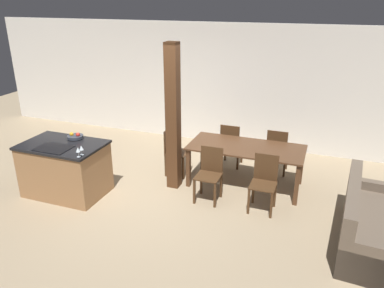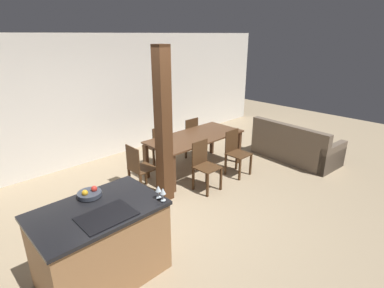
{
  "view_description": "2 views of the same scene",
  "coord_description": "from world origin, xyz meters",
  "px_view_note": "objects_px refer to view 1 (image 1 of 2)",
  "views": [
    {
      "loc": [
        2.58,
        -5.14,
        3.2
      ],
      "look_at": [
        0.6,
        0.2,
        0.95
      ],
      "focal_mm": 35.0,
      "sensor_mm": 36.0,
      "label": 1
    },
    {
      "loc": [
        -2.65,
        -3.18,
        2.68
      ],
      "look_at": [
        0.6,
        0.2,
        0.95
      ],
      "focal_mm": 28.0,
      "sensor_mm": 36.0,
      "label": 2
    }
  ],
  "objects_px": {
    "dining_chair_near_left": "(209,173)",
    "dining_chair_far_left": "(231,144)",
    "dining_chair_far_right": "(277,150)",
    "timber_post": "(173,119)",
    "wine_glass_near": "(78,150)",
    "dining_table": "(246,151)",
    "fruit_bowl": "(75,136)",
    "wine_glass_middle": "(81,148)",
    "couch": "(372,227)",
    "kitchen_island": "(65,169)",
    "dining_chair_near_right": "(264,182)",
    "dining_chair_head_end": "(174,150)"
  },
  "relations": [
    {
      "from": "wine_glass_middle",
      "to": "couch",
      "type": "relative_size",
      "value": 0.08
    },
    {
      "from": "timber_post",
      "to": "wine_glass_near",
      "type": "bearing_deg",
      "value": -129.26
    },
    {
      "from": "dining_chair_far_right",
      "to": "timber_post",
      "type": "distance_m",
      "value": 2.16
    },
    {
      "from": "fruit_bowl",
      "to": "wine_glass_middle",
      "type": "height_order",
      "value": "wine_glass_middle"
    },
    {
      "from": "wine_glass_near",
      "to": "couch",
      "type": "bearing_deg",
      "value": 8.0
    },
    {
      "from": "dining_table",
      "to": "dining_chair_far_left",
      "type": "xyz_separation_m",
      "value": [
        -0.45,
        0.69,
        -0.18
      ]
    },
    {
      "from": "wine_glass_near",
      "to": "wine_glass_middle",
      "type": "relative_size",
      "value": 1.0
    },
    {
      "from": "dining_chair_near_left",
      "to": "dining_chair_far_right",
      "type": "relative_size",
      "value": 1.0
    },
    {
      "from": "dining_chair_near_left",
      "to": "dining_chair_far_left",
      "type": "height_order",
      "value": "same"
    },
    {
      "from": "couch",
      "to": "wine_glass_middle",
      "type": "bearing_deg",
      "value": 101.16
    },
    {
      "from": "dining_table",
      "to": "kitchen_island",
      "type": "bearing_deg",
      "value": -154.3
    },
    {
      "from": "dining_table",
      "to": "dining_chair_far_left",
      "type": "height_order",
      "value": "dining_chair_far_left"
    },
    {
      "from": "dining_chair_far_right",
      "to": "fruit_bowl",
      "type": "bearing_deg",
      "value": 28.79
    },
    {
      "from": "dining_chair_near_left",
      "to": "dining_chair_head_end",
      "type": "xyz_separation_m",
      "value": [
        -0.93,
        0.69,
        0.0
      ]
    },
    {
      "from": "dining_chair_near_right",
      "to": "kitchen_island",
      "type": "bearing_deg",
      "value": -168.47
    },
    {
      "from": "dining_chair_head_end",
      "to": "dining_chair_near_right",
      "type": "bearing_deg",
      "value": -110.69
    },
    {
      "from": "fruit_bowl",
      "to": "dining_table",
      "type": "xyz_separation_m",
      "value": [
        2.77,
        1.08,
        -0.3
      ]
    },
    {
      "from": "wine_glass_near",
      "to": "dining_table",
      "type": "xyz_separation_m",
      "value": [
        2.22,
        1.74,
        -0.38
      ]
    },
    {
      "from": "wine_glass_middle",
      "to": "dining_chair_far_right",
      "type": "xyz_separation_m",
      "value": [
        2.67,
        2.34,
        -0.56
      ]
    },
    {
      "from": "fruit_bowl",
      "to": "couch",
      "type": "xyz_separation_m",
      "value": [
        4.79,
        -0.06,
        -0.68
      ]
    },
    {
      "from": "wine_glass_middle",
      "to": "dining_chair_far_left",
      "type": "xyz_separation_m",
      "value": [
        1.76,
        2.34,
        -0.56
      ]
    },
    {
      "from": "couch",
      "to": "dining_chair_near_left",
      "type": "bearing_deg",
      "value": 83.97
    },
    {
      "from": "dining_chair_far_right",
      "to": "timber_post",
      "type": "height_order",
      "value": "timber_post"
    },
    {
      "from": "fruit_bowl",
      "to": "dining_table",
      "type": "relative_size",
      "value": 0.13
    },
    {
      "from": "dining_chair_near_right",
      "to": "dining_chair_head_end",
      "type": "xyz_separation_m",
      "value": [
        -1.83,
        0.69,
        0.0
      ]
    },
    {
      "from": "dining_chair_near_right",
      "to": "couch",
      "type": "distance_m",
      "value": 1.64
    },
    {
      "from": "wine_glass_middle",
      "to": "dining_chair_far_left",
      "type": "distance_m",
      "value": 2.99
    },
    {
      "from": "dining_chair_near_right",
      "to": "timber_post",
      "type": "xyz_separation_m",
      "value": [
        -1.64,
        0.22,
        0.79
      ]
    },
    {
      "from": "dining_table",
      "to": "fruit_bowl",
      "type": "bearing_deg",
      "value": -158.72
    },
    {
      "from": "couch",
      "to": "timber_post",
      "type": "xyz_separation_m",
      "value": [
        -3.21,
        0.67,
        0.99
      ]
    },
    {
      "from": "couch",
      "to": "dining_chair_far_left",
      "type": "bearing_deg",
      "value": 57.74
    },
    {
      "from": "dining_chair_near_left",
      "to": "couch",
      "type": "distance_m",
      "value": 2.52
    },
    {
      "from": "wine_glass_near",
      "to": "dining_chair_head_end",
      "type": "xyz_separation_m",
      "value": [
        0.84,
        1.74,
        -0.56
      ]
    },
    {
      "from": "wine_glass_middle",
      "to": "dining_chair_near_left",
      "type": "xyz_separation_m",
      "value": [
        1.76,
        0.96,
        -0.56
      ]
    },
    {
      "from": "wine_glass_middle",
      "to": "dining_chair_near_right",
      "type": "xyz_separation_m",
      "value": [
        2.67,
        0.96,
        -0.56
      ]
    },
    {
      "from": "kitchen_island",
      "to": "timber_post",
      "type": "xyz_separation_m",
      "value": [
        1.64,
        0.89,
        0.81
      ]
    },
    {
      "from": "dining_chair_far_left",
      "to": "dining_chair_far_right",
      "type": "height_order",
      "value": "same"
    },
    {
      "from": "dining_chair_near_left",
      "to": "timber_post",
      "type": "relative_size",
      "value": 0.35
    },
    {
      "from": "dining_chair_near_right",
      "to": "couch",
      "type": "relative_size",
      "value": 0.47
    },
    {
      "from": "fruit_bowl",
      "to": "wine_glass_middle",
      "type": "distance_m",
      "value": 0.8
    },
    {
      "from": "wine_glass_middle",
      "to": "dining_chair_near_left",
      "type": "relative_size",
      "value": 0.17
    },
    {
      "from": "dining_chair_far_left",
      "to": "couch",
      "type": "bearing_deg",
      "value": 143.48
    },
    {
      "from": "dining_chair_near_left",
      "to": "timber_post",
      "type": "xyz_separation_m",
      "value": [
        -0.73,
        0.22,
        0.79
      ]
    },
    {
      "from": "dining_chair_near_right",
      "to": "dining_chair_head_end",
      "type": "relative_size",
      "value": 1.0
    },
    {
      "from": "kitchen_island",
      "to": "dining_table",
      "type": "distance_m",
      "value": 3.14
    },
    {
      "from": "dining_table",
      "to": "wine_glass_near",
      "type": "bearing_deg",
      "value": -141.93
    },
    {
      "from": "kitchen_island",
      "to": "dining_chair_near_left",
      "type": "height_order",
      "value": "kitchen_island"
    },
    {
      "from": "dining_chair_far_left",
      "to": "dining_chair_head_end",
      "type": "distance_m",
      "value": 1.16
    },
    {
      "from": "dining_chair_far_right",
      "to": "timber_post",
      "type": "xyz_separation_m",
      "value": [
        -1.64,
        -1.16,
        0.79
      ]
    },
    {
      "from": "dining_table",
      "to": "timber_post",
      "type": "xyz_separation_m",
      "value": [
        -1.18,
        -0.47,
        0.61
      ]
    }
  ]
}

